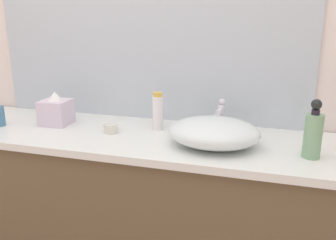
{
  "coord_description": "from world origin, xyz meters",
  "views": [
    {
      "loc": [
        0.58,
        -0.92,
        1.33
      ],
      "look_at": [
        0.18,
        0.41,
        0.93
      ],
      "focal_mm": 37.94,
      "sensor_mm": 36.0,
      "label": 1
    }
  ],
  "objects_px": {
    "sink_basin": "(214,132)",
    "lotion_bottle": "(158,112)",
    "perfume_bottle": "(313,133)",
    "candle_jar": "(111,128)",
    "tissue_box": "(56,111)"
  },
  "relations": [
    {
      "from": "lotion_bottle",
      "to": "tissue_box",
      "type": "distance_m",
      "value": 0.48
    },
    {
      "from": "candle_jar",
      "to": "tissue_box",
      "type": "bearing_deg",
      "value": 171.26
    },
    {
      "from": "perfume_bottle",
      "to": "lotion_bottle",
      "type": "bearing_deg",
      "value": 165.68
    },
    {
      "from": "sink_basin",
      "to": "candle_jar",
      "type": "xyz_separation_m",
      "value": [
        -0.45,
        0.03,
        -0.03
      ]
    },
    {
      "from": "lotion_bottle",
      "to": "sink_basin",
      "type": "bearing_deg",
      "value": -26.26
    },
    {
      "from": "sink_basin",
      "to": "lotion_bottle",
      "type": "xyz_separation_m",
      "value": [
        -0.27,
        0.13,
        0.03
      ]
    },
    {
      "from": "tissue_box",
      "to": "sink_basin",
      "type": "bearing_deg",
      "value": -6.12
    },
    {
      "from": "tissue_box",
      "to": "perfume_bottle",
      "type": "bearing_deg",
      "value": -5.48
    },
    {
      "from": "candle_jar",
      "to": "lotion_bottle",
      "type": "bearing_deg",
      "value": 28.52
    },
    {
      "from": "lotion_bottle",
      "to": "candle_jar",
      "type": "relative_size",
      "value": 2.7
    },
    {
      "from": "candle_jar",
      "to": "sink_basin",
      "type": "bearing_deg",
      "value": -4.38
    },
    {
      "from": "perfume_bottle",
      "to": "candle_jar",
      "type": "relative_size",
      "value": 3.4
    },
    {
      "from": "sink_basin",
      "to": "lotion_bottle",
      "type": "distance_m",
      "value": 0.3
    },
    {
      "from": "sink_basin",
      "to": "perfume_bottle",
      "type": "bearing_deg",
      "value": -4.12
    },
    {
      "from": "lotion_bottle",
      "to": "tissue_box",
      "type": "relative_size",
      "value": 1.08
    }
  ]
}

